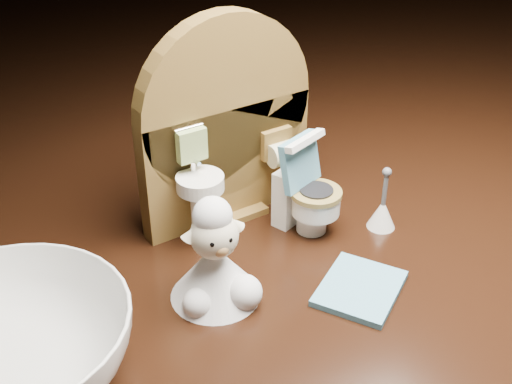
{
  "coord_description": "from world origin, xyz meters",
  "views": [
    {
      "loc": [
        -0.2,
        -0.28,
        0.26
      ],
      "look_at": [
        -0.01,
        0.02,
        0.05
      ],
      "focal_mm": 45.0,
      "sensor_mm": 36.0,
      "label": 1
    }
  ],
  "objects": [
    {
      "name": "toy_toilet",
      "position": [
        0.04,
        0.02,
        0.03
      ],
      "size": [
        0.04,
        0.05,
        0.07
      ],
      "rotation": [
        0.0,
        0.0,
        0.3
      ],
      "color": "white",
      "rests_on": "ground"
    },
    {
      "name": "ceramic_bowl",
      "position": [
        -0.18,
        -0.01,
        0.02
      ],
      "size": [
        0.16,
        0.16,
        0.04
      ],
      "primitive_type": "imported",
      "rotation": [
        0.0,
        0.0,
        0.33
      ],
      "color": "white",
      "rests_on": "ground"
    },
    {
      "name": "plush_lamb",
      "position": [
        -0.05,
        -0.01,
        0.02
      ],
      "size": [
        0.06,
        0.06,
        0.07
      ],
      "rotation": [
        0.0,
        0.0,
        -0.19
      ],
      "color": "white",
      "rests_on": "ground"
    },
    {
      "name": "backdrop_panel",
      "position": [
        -0.0,
        0.06,
        0.07
      ],
      "size": [
        0.13,
        0.05,
        0.15
      ],
      "color": "brown",
      "rests_on": "ground"
    },
    {
      "name": "bath_mat",
      "position": [
        0.02,
        -0.06,
        0.0
      ],
      "size": [
        0.07,
        0.07,
        0.0
      ],
      "primitive_type": "cube",
      "rotation": [
        0.0,
        0.0,
        0.51
      ],
      "color": "#5696B3",
      "rests_on": "ground"
    },
    {
      "name": "toilet_brush",
      "position": [
        0.08,
        -0.01,
        0.01
      ],
      "size": [
        0.02,
        0.02,
        0.05
      ],
      "color": "white",
      "rests_on": "ground"
    }
  ]
}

